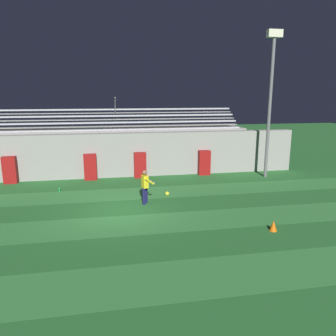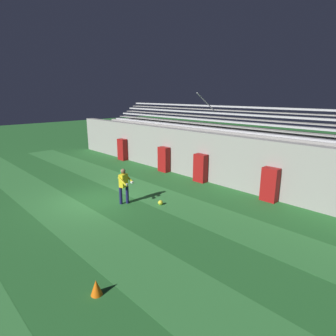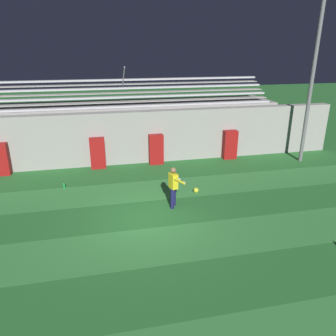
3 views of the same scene
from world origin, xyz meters
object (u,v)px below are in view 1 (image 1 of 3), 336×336
Objects in this scene: floodlight_pole at (271,88)px; traffic_cone at (273,226)px; padding_pillar_far_left at (10,170)px; soccer_ball at (167,194)px; water_bottle at (59,190)px; padding_pillar_gate_right at (140,165)px; goalkeeper at (145,185)px; padding_pillar_far_right at (204,163)px; padding_pillar_gate_left at (90,167)px.

traffic_cone is at bearing -114.40° from floodlight_pole.
padding_pillar_far_left reaches higher than soccer_ball.
padding_pillar_far_left is at bearing 142.81° from water_bottle.
goalkeeper is at bearing -92.68° from padding_pillar_gate_right.
floodlight_pole is at bearing -4.53° from padding_pillar_far_left.
goalkeeper reaches higher than padding_pillar_far_right.
padding_pillar_gate_left and padding_pillar_far_right have the same top height.
padding_pillar_far_right is at bearing 14.84° from water_bottle.
soccer_ball is (1.02, -4.07, -0.70)m from padding_pillar_gate_right.
soccer_ball is at bearing -75.86° from padding_pillar_gate_right.
padding_pillar_gate_right is 7.74m from padding_pillar_far_left.
padding_pillar_far_right reaches higher than soccer_ball.
floodlight_pole is 5.33× the size of goalkeeper.
soccer_ball is (1.27, 1.10, -0.84)m from goalkeeper.
water_bottle is at bearing 142.35° from traffic_cone.
padding_pillar_gate_left is 4.66m from padding_pillar_far_left.
padding_pillar_far_left is at bearing 175.47° from floodlight_pole.
padding_pillar_far_left is 7.34× the size of soccer_ball.
water_bottle is (3.09, -2.35, -0.69)m from padding_pillar_far_left.
floodlight_pole is (15.68, -1.24, 4.74)m from padding_pillar_far_left.
traffic_cone is (12.04, -9.25, -0.60)m from padding_pillar_far_left.
goalkeeper is at bearing -61.23° from padding_pillar_gate_left.
goalkeeper reaches higher than padding_pillar_gate_right.
padding_pillar_gate_right is (3.08, 0.00, 0.00)m from padding_pillar_gate_left.
padding_pillar_gate_left is 2.91m from water_bottle.
padding_pillar_gate_right is at bearing 0.00° from padding_pillar_far_left.
goalkeeper is 6.96× the size of water_bottle.
floodlight_pole is (3.72, -1.24, 4.74)m from padding_pillar_far_right.
floodlight_pole reaches higher than traffic_cone.
padding_pillar_gate_right is 1.00× the size of padding_pillar_far_right.
floodlight_pole reaches higher than padding_pillar_far_left.
padding_pillar_far_right is at bearing 161.55° from floodlight_pole.
padding_pillar_gate_left is at bearing 173.57° from floodlight_pole.
water_bottle is (-8.86, -2.35, -0.69)m from padding_pillar_far_right.
soccer_ball is (-3.19, -4.07, -0.70)m from padding_pillar_far_right.
padding_pillar_gate_left is at bearing 118.77° from goalkeeper.
padding_pillar_far_left is 16.43m from floodlight_pole.
padding_pillar_far_right is 7.34× the size of soccer_ball.
padding_pillar_far_left is 15.20m from traffic_cone.
traffic_cone is (3.28, -5.19, 0.10)m from soccer_ball.
padding_pillar_far_left is at bearing 180.00° from padding_pillar_gate_right.
goalkeeper reaches higher than soccer_ball.
padding_pillar_gate_left is 5.82m from soccer_ball.
floodlight_pole is 37.07× the size of water_bottle.
water_bottle is (-4.64, -2.35, -0.69)m from padding_pillar_gate_right.
padding_pillar_gate_right is 5.17m from goalkeeper.
padding_pillar_gate_left is 1.00× the size of padding_pillar_gate_right.
soccer_ball is at bearing 122.33° from traffic_cone.
soccer_ball is (8.76, -4.07, -0.70)m from padding_pillar_far_left.
goalkeeper is (7.50, -5.16, 0.15)m from padding_pillar_far_left.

